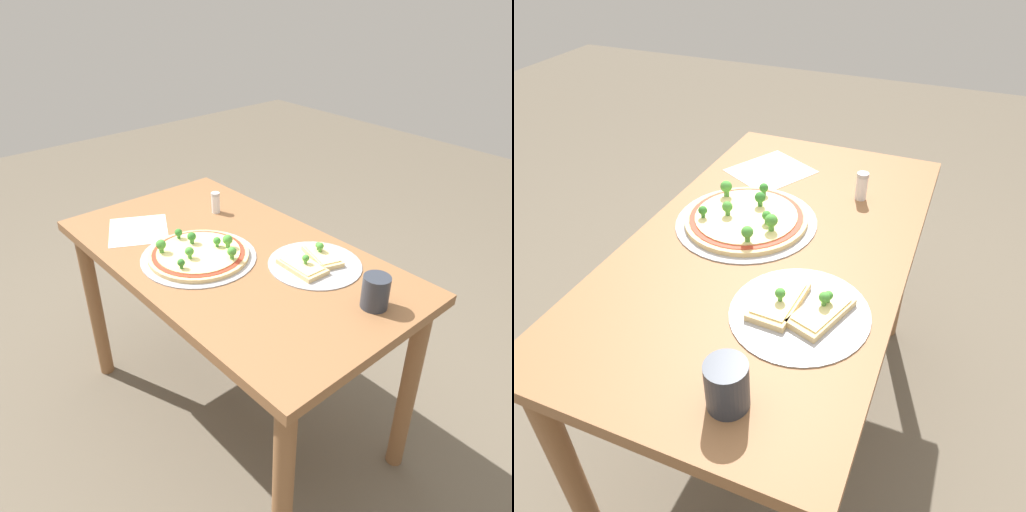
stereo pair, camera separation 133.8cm
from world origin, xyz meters
The scene contains 7 objects.
ground_plane centered at (0.00, 0.00, 0.00)m, with size 8.00×8.00×0.00m, color brown.
dining_table centered at (0.00, 0.00, 0.66)m, with size 1.28×0.72×0.77m.
pizza_tray_whole centered at (0.06, 0.10, 0.78)m, with size 0.39×0.39×0.07m.
pizza_tray_slice centered at (-0.23, -0.16, 0.78)m, with size 0.31×0.31×0.06m.
drinking_cup centered at (-0.51, -0.12, 0.82)m, with size 0.08×0.08×0.10m, color #2D333D.
condiment_shaker centered at (0.30, -0.16, 0.81)m, with size 0.04×0.04×0.08m.
paper_menu centered at (0.37, 0.16, 0.77)m, with size 0.24×0.21×0.00m, color silver.
Camera 2 is at (-1.01, -0.41, 1.52)m, focal length 35.00 mm.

